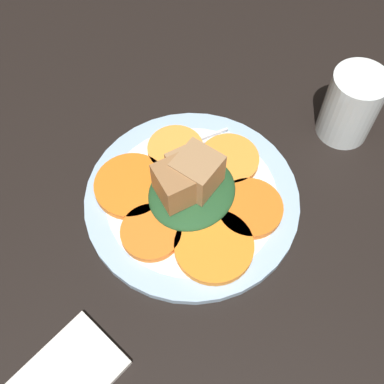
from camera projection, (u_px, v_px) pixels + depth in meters
table_slab at (192, 205)px, 57.54cm from camera, size 120.00×120.00×2.00cm
plate at (192, 199)px, 56.23cm from camera, size 25.02×25.02×1.05cm
carrot_slice_0 at (176, 150)px, 58.49cm from camera, size 6.83×6.83×0.97cm
carrot_slice_1 at (131, 186)px, 55.90cm from camera, size 8.60×8.60×0.97cm
carrot_slice_2 at (151, 232)px, 52.85cm from camera, size 6.78×6.78×0.97cm
carrot_slice_3 at (214, 246)px, 52.02cm from camera, size 8.70×8.70×0.97cm
carrot_slice_4 at (250, 208)px, 54.39cm from camera, size 7.51×7.51×0.97cm
carrot_slice_5 at (229, 160)px, 57.74cm from camera, size 7.17×7.17×0.97cm
center_pile at (189, 183)px, 53.56cm from camera, size 10.53×9.48×6.49cm
fork at (171, 158)px, 58.24cm from camera, size 16.59×8.16×0.40cm
water_glass at (351, 106)px, 58.01cm from camera, size 6.61×6.61×9.30cm
napkin at (59, 384)px, 46.06cm from camera, size 12.27×7.36×0.80cm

